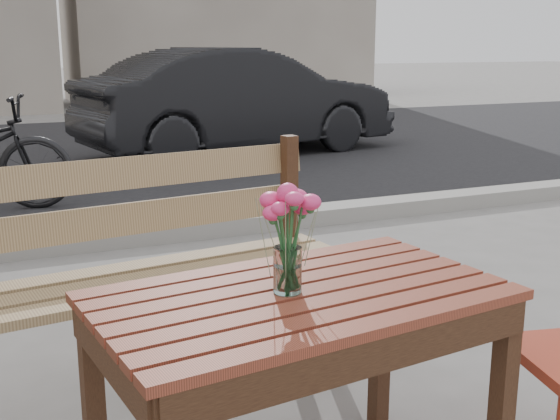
% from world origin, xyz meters
% --- Properties ---
extents(street, '(30.00, 8.12, 0.12)m').
position_xyz_m(street, '(0.00, 5.06, 0.03)').
color(street, black).
rests_on(street, ground).
extents(main_table, '(1.17, 0.77, 0.68)m').
position_xyz_m(main_table, '(0.18, -0.01, 0.57)').
color(main_table, '#5B2818').
rests_on(main_table, ground).
extents(main_bench, '(1.61, 0.66, 0.97)m').
position_xyz_m(main_bench, '(-0.08, 0.87, 0.59)').
color(main_bench, olive).
rests_on(main_bench, ground).
extents(main_vase, '(0.16, 0.16, 0.30)m').
position_xyz_m(main_vase, '(0.14, -0.01, 0.86)').
color(main_vase, white).
rests_on(main_vase, main_table).
extents(parked_car, '(4.06, 2.00, 1.28)m').
position_xyz_m(parked_car, '(2.39, 6.50, 0.64)').
color(parked_car, black).
rests_on(parked_car, ground).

